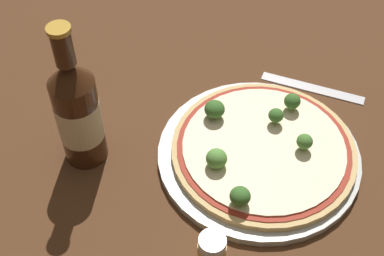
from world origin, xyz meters
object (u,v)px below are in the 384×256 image
at_px(beer_bottle, 78,112).
at_px(pepper_shaker, 212,256).
at_px(fork, 312,88).
at_px(pizza, 264,149).

xyz_separation_m(beer_bottle, pepper_shaker, (-0.04, -0.25, -0.05)).
distance_m(pepper_shaker, fork, 0.37).
xyz_separation_m(pizza, beer_bottle, (-0.15, 0.21, 0.07)).
bearing_deg(pepper_shaker, pizza, 13.38).
bearing_deg(fork, beer_bottle, 42.26).
distance_m(pizza, fork, 0.17).
height_order(pizza, beer_bottle, beer_bottle).
relative_size(pizza, fork, 1.59).
bearing_deg(pepper_shaker, beer_bottle, 81.08).
distance_m(pizza, pepper_shaker, 0.20).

